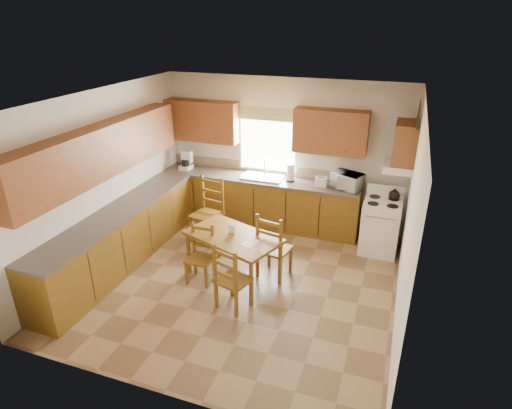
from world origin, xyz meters
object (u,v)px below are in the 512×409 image
(chair_far_left, at_px, (207,211))
(dining_table, at_px, (233,257))
(stove, at_px, (380,227))
(chair_far_right, at_px, (200,255))
(chair_near_left, at_px, (233,276))
(microwave, at_px, (347,181))
(chair_near_right, at_px, (275,245))

(chair_far_left, bearing_deg, dining_table, -36.85)
(stove, height_order, chair_far_right, stove)
(dining_table, xyz_separation_m, chair_near_left, (0.26, -0.64, 0.12))
(dining_table, height_order, chair_far_left, chair_far_left)
(chair_near_left, bearing_deg, microwave, -95.34)
(microwave, bearing_deg, chair_far_right, -107.91)
(chair_far_left, bearing_deg, chair_far_right, -59.16)
(chair_far_left, bearing_deg, chair_near_right, -14.53)
(dining_table, relative_size, chair_near_right, 1.30)
(microwave, distance_m, dining_table, 2.44)
(stove, xyz_separation_m, microwave, (-0.65, 0.34, 0.62))
(chair_near_left, distance_m, chair_far_right, 0.81)
(chair_far_right, bearing_deg, chair_near_left, -30.89)
(stove, height_order, microwave, microwave)
(dining_table, bearing_deg, stove, 58.63)
(chair_near_left, bearing_deg, stove, -110.47)
(chair_near_right, distance_m, chair_far_right, 1.12)
(stove, height_order, dining_table, stove)
(chair_near_left, height_order, chair_far_left, chair_far_left)
(microwave, xyz_separation_m, chair_near_left, (-1.08, -2.56, -0.57))
(stove, relative_size, dining_table, 0.65)
(chair_near_right, bearing_deg, chair_far_right, 39.70)
(stove, bearing_deg, chair_near_right, -137.50)
(dining_table, relative_size, chair_near_left, 1.41)
(dining_table, relative_size, chair_far_right, 1.55)
(chair_far_right, bearing_deg, chair_near_right, 26.83)
(dining_table, bearing_deg, chair_far_left, 153.14)
(chair_far_left, bearing_deg, microwave, 33.82)
(chair_far_left, height_order, chair_far_right, chair_far_left)
(chair_near_right, bearing_deg, chair_near_left, 84.38)
(chair_far_right, bearing_deg, microwave, 49.39)
(stove, bearing_deg, microwave, 152.84)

